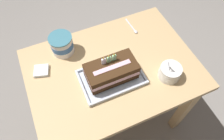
% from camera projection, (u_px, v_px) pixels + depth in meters
% --- Properties ---
extents(ground_plane, '(8.00, 8.00, 0.00)m').
position_uv_depth(ground_plane, '(112.00, 114.00, 1.89)').
color(ground_plane, gray).
extents(dining_table, '(1.01, 0.72, 0.76)m').
position_uv_depth(dining_table, '(113.00, 78.00, 1.36)').
color(dining_table, tan).
rests_on(dining_table, ground_plane).
extents(foil_tray, '(0.36, 0.24, 0.02)m').
position_uv_depth(foil_tray, '(111.00, 78.00, 1.20)').
color(foil_tray, silver).
rests_on(foil_tray, dining_table).
extents(birthday_cake, '(0.28, 0.15, 0.16)m').
position_uv_depth(birthday_cake, '(111.00, 71.00, 1.15)').
color(birthday_cake, '#3E2714').
rests_on(birthday_cake, foil_tray).
extents(bowl_stack, '(0.13, 0.13, 0.12)m').
position_uv_depth(bowl_stack, '(170.00, 72.00, 1.19)').
color(bowl_stack, white).
rests_on(bowl_stack, dining_table).
extents(ice_cream_tub, '(0.14, 0.14, 0.13)m').
position_uv_depth(ice_cream_tub, '(62.00, 44.00, 1.26)').
color(ice_cream_tub, white).
rests_on(ice_cream_tub, dining_table).
extents(serving_spoon_near_tray, '(0.02, 0.16, 0.01)m').
position_uv_depth(serving_spoon_near_tray, '(134.00, 29.00, 1.41)').
color(serving_spoon_near_tray, silver).
rests_on(serving_spoon_near_tray, dining_table).
extents(napkin_pile, '(0.10, 0.10, 0.02)m').
position_uv_depth(napkin_pile, '(41.00, 71.00, 1.23)').
color(napkin_pile, white).
rests_on(napkin_pile, dining_table).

